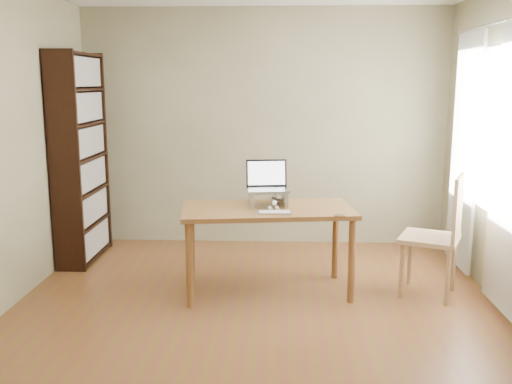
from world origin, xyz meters
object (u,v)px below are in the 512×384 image
at_px(bookshelf, 80,158).
at_px(keyboard, 275,213).
at_px(laptop, 268,182).
at_px(cat, 272,198).
at_px(chair, 440,230).
at_px(desk, 268,218).

height_order(bookshelf, keyboard, bookshelf).
height_order(laptop, cat, laptop).
relative_size(bookshelf, chair, 2.00).
relative_size(laptop, chair, 0.37).
height_order(bookshelf, cat, bookshelf).
bearing_deg(bookshelf, cat, -21.78).
bearing_deg(desk, bookshelf, 147.90).
height_order(bookshelf, desk, bookshelf).
distance_m(laptop, chair, 1.51).
bearing_deg(cat, chair, -12.75).
height_order(desk, chair, chair).
bearing_deg(cat, keyboard, -93.19).
xyz_separation_m(laptop, chair, (1.46, -0.15, -0.37)).
bearing_deg(chair, laptop, -162.70).
relative_size(bookshelf, cat, 4.43).
xyz_separation_m(desk, chair, (1.46, -0.01, -0.08)).
height_order(keyboard, cat, cat).
distance_m(desk, keyboard, 0.25).
relative_size(laptop, keyboard, 1.38).
xyz_separation_m(desk, keyboard, (0.06, -0.22, 0.10)).
xyz_separation_m(bookshelf, desk, (1.91, -0.89, -0.39)).
relative_size(desk, cat, 3.22).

